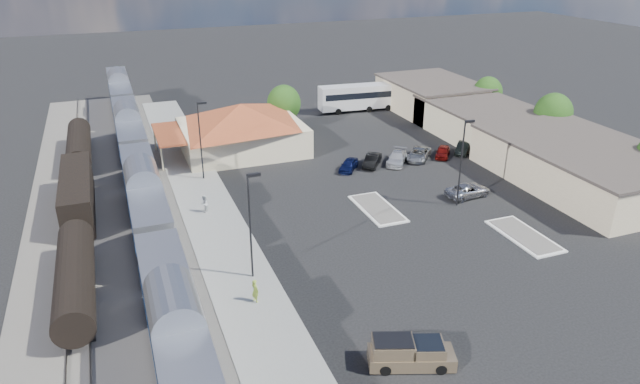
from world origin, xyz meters
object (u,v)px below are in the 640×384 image
object	(u,v)px
pickup_truck	(411,353)
coach_bus	(359,96)
station_depot	(241,127)
suv	(468,190)

from	to	relation	value
pickup_truck	coach_bus	bearing A→B (deg)	-1.45
station_depot	pickup_truck	world-z (taller)	station_depot
station_depot	pickup_truck	xyz separation A→B (m)	(0.41, -43.51, -2.24)
station_depot	suv	world-z (taller)	station_depot
suv	coach_bus	world-z (taller)	coach_bus
station_depot	suv	size ratio (longest dim) A/B	3.63
station_depot	suv	bearing A→B (deg)	-50.01
station_depot	pickup_truck	distance (m)	43.56
pickup_truck	coach_bus	size ratio (longest dim) A/B	0.45
station_depot	coach_bus	size ratio (longest dim) A/B	1.41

